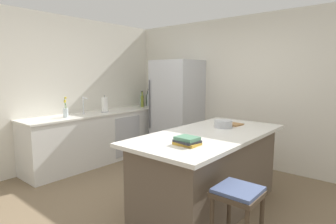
{
  "coord_description": "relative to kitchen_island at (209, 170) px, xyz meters",
  "views": [
    {
      "loc": [
        2.05,
        -2.32,
        1.61
      ],
      "look_at": [
        -0.72,
        0.99,
        1.0
      ],
      "focal_mm": 29.06,
      "sensor_mm": 36.0,
      "label": 1
    }
  ],
  "objects": [
    {
      "name": "soda_bottle",
      "position": [
        -2.47,
        1.53,
        0.58
      ],
      "size": [
        0.07,
        0.07,
        0.36
      ],
      "color": "silver",
      "rests_on": "counter_run_left"
    },
    {
      "name": "cookbook_stack",
      "position": [
        0.11,
        -0.61,
        0.5
      ],
      "size": [
        0.25,
        0.22,
        0.08
      ],
      "color": "gold",
      "rests_on": "kitchen_island"
    },
    {
      "name": "paper_towel_roll",
      "position": [
        -2.45,
        0.35,
        0.57
      ],
      "size": [
        0.14,
        0.14,
        0.31
      ],
      "color": "gray",
      "rests_on": "counter_run_left"
    },
    {
      "name": "gin_bottle",
      "position": [
        -2.58,
        1.43,
        0.57
      ],
      "size": [
        0.07,
        0.07,
        0.32
      ],
      "color": "#8CB79E",
      "rests_on": "counter_run_left"
    },
    {
      "name": "olive_oil_bottle",
      "position": [
        -2.49,
        1.35,
        0.57
      ],
      "size": [
        0.06,
        0.06,
        0.34
      ],
      "color": "olive",
      "rests_on": "counter_run_left"
    },
    {
      "name": "flower_vase",
      "position": [
        -2.44,
        -0.43,
        0.54
      ],
      "size": [
        0.08,
        0.08,
        0.34
      ],
      "color": "silver",
      "rests_on": "counter_run_left"
    },
    {
      "name": "sink_faucet",
      "position": [
        -2.56,
        -0.02,
        0.6
      ],
      "size": [
        0.15,
        0.05,
        0.3
      ],
      "color": "silver",
      "rests_on": "counter_run_left"
    },
    {
      "name": "wall_left",
      "position": [
        -2.88,
        -0.37,
        0.83
      ],
      "size": [
        0.1,
        6.0,
        2.6
      ],
      "primitive_type": "cube",
      "color": "silver",
      "rests_on": "ground_plane"
    },
    {
      "name": "wall_rear",
      "position": [
        -0.43,
        1.88,
        0.83
      ],
      "size": [
        6.0,
        0.1,
        2.6
      ],
      "primitive_type": "cube",
      "color": "silver",
      "rests_on": "ground_plane"
    },
    {
      "name": "wine_bottle",
      "position": [
        -2.59,
        1.63,
        0.57
      ],
      "size": [
        0.07,
        0.07,
        0.32
      ],
      "color": "#19381E",
      "rests_on": "counter_run_left"
    },
    {
      "name": "kitchen_island",
      "position": [
        0.0,
        0.0,
        0.0
      ],
      "size": [
        1.02,
        2.11,
        0.93
      ],
      "color": "brown",
      "rests_on": "ground_plane"
    },
    {
      "name": "bar_stool",
      "position": [
        0.71,
        -0.72,
        0.09
      ],
      "size": [
        0.36,
        0.36,
        0.69
      ],
      "color": "#473828",
      "rests_on": "ground_plane"
    },
    {
      "name": "refrigerator",
      "position": [
        -1.63,
        1.45,
        0.46
      ],
      "size": [
        0.82,
        0.77,
        1.86
      ],
      "color": "#B7BABF",
      "rests_on": "ground_plane"
    },
    {
      "name": "cutting_board",
      "position": [
        -0.07,
        0.64,
        0.47
      ],
      "size": [
        0.32,
        0.24,
        0.02
      ],
      "color": "#9E7042",
      "rests_on": "kitchen_island"
    },
    {
      "name": "ground_plane",
      "position": [
        -0.43,
        -0.37,
        -0.47
      ],
      "size": [
        7.2,
        7.2,
        0.0
      ],
      "primitive_type": "plane",
      "color": "#7A664C"
    },
    {
      "name": "counter_run_left",
      "position": [
        -2.51,
        0.31,
        -0.01
      ],
      "size": [
        0.67,
        2.86,
        0.91
      ],
      "color": "silver",
      "rests_on": "ground_plane"
    },
    {
      "name": "mixing_bowl",
      "position": [
        -0.04,
        0.38,
        0.5
      ],
      "size": [
        0.23,
        0.23,
        0.09
      ],
      "color": "#B2B5BA",
      "rests_on": "kitchen_island"
    }
  ]
}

